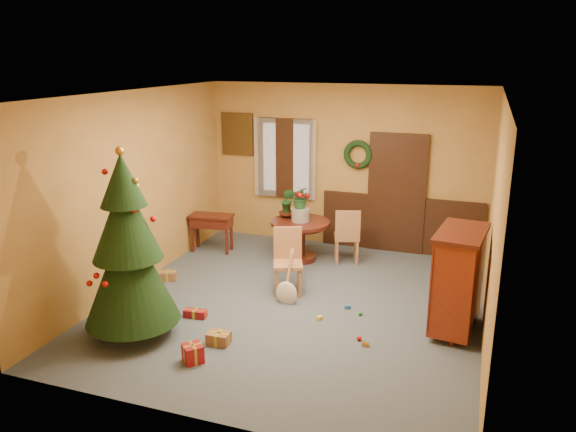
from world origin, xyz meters
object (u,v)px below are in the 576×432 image
at_px(dining_table, 300,233).
at_px(sideboard, 458,278).
at_px(christmas_tree, 128,250).
at_px(chair_near, 288,258).
at_px(writing_desk, 211,224).

bearing_deg(dining_table, sideboard, -33.87).
distance_m(christmas_tree, sideboard, 4.06).
bearing_deg(chair_near, sideboard, -11.10).
height_order(writing_desk, sideboard, sideboard).
xyz_separation_m(chair_near, writing_desk, (-1.85, 1.21, -0.01)).
xyz_separation_m(dining_table, sideboard, (2.63, -1.77, 0.23)).
bearing_deg(dining_table, writing_desk, -176.99).
height_order(dining_table, sideboard, sideboard).
xyz_separation_m(writing_desk, sideboard, (4.26, -1.68, 0.21)).
distance_m(christmas_tree, writing_desk, 3.23).
xyz_separation_m(dining_table, chair_near, (0.23, -1.30, 0.03)).
bearing_deg(christmas_tree, writing_desk, 98.97).
distance_m(dining_table, writing_desk, 1.63).
relative_size(dining_table, sideboard, 0.75).
relative_size(christmas_tree, sideboard, 1.79).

